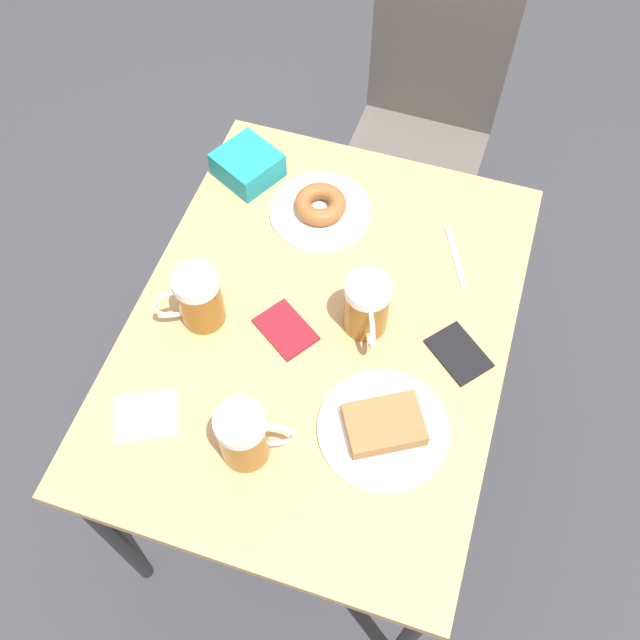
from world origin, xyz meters
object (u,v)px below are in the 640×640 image
at_px(beer_mug_right, 245,436).
at_px(passport_near_edge, 286,330).
at_px(chair, 426,110).
at_px(plate_with_donut, 320,208).
at_px(beer_mug_center, 198,298).
at_px(passport_far_edge, 459,353).
at_px(beer_mug_left, 367,306).
at_px(plate_with_cake, 384,427).
at_px(blue_pouch, 248,165).
at_px(napkin_folded, 146,415).
at_px(fork, 456,257).

distance_m(beer_mug_right, passport_near_edge, 0.28).
bearing_deg(chair, plate_with_donut, -100.28).
xyz_separation_m(plate_with_donut, beer_mug_center, (-0.15, -0.35, 0.06)).
relative_size(passport_near_edge, passport_far_edge, 1.00).
bearing_deg(plate_with_donut, beer_mug_center, -113.40).
distance_m(beer_mug_left, passport_far_edge, 0.22).
xyz_separation_m(plate_with_cake, passport_near_edge, (-0.26, 0.15, -0.01)).
bearing_deg(blue_pouch, plate_with_donut, -16.50).
distance_m(plate_with_donut, beer_mug_center, 0.38).
relative_size(napkin_folded, blue_pouch, 0.87).
relative_size(chair, napkin_folded, 6.20).
xyz_separation_m(plate_with_donut, beer_mug_right, (0.05, -0.60, 0.06)).
xyz_separation_m(beer_mug_left, blue_pouch, (-0.39, 0.32, -0.04)).
height_order(plate_with_cake, napkin_folded, plate_with_cake).
relative_size(passport_near_edge, blue_pouch, 0.86).
bearing_deg(beer_mug_left, napkin_folded, -136.67).
xyz_separation_m(plate_with_donut, beer_mug_left, (0.18, -0.26, 0.06)).
height_order(passport_near_edge, passport_far_edge, same).
relative_size(beer_mug_left, passport_far_edge, 0.95).
bearing_deg(plate_with_cake, napkin_folded, -165.82).
bearing_deg(beer_mug_center, chair, 73.92).
distance_m(napkin_folded, blue_pouch, 0.66).
bearing_deg(beer_mug_right, beer_mug_center, 128.27).
relative_size(plate_with_cake, beer_mug_center, 1.77).
relative_size(beer_mug_left, beer_mug_center, 1.00).
xyz_separation_m(plate_with_cake, blue_pouch, (-0.49, 0.54, 0.02)).
bearing_deg(napkin_folded, passport_near_edge, 53.61).
bearing_deg(beer_mug_right, plate_with_cake, 26.75).
height_order(plate_with_cake, beer_mug_right, beer_mug_right).
relative_size(plate_with_donut, fork, 1.46).
bearing_deg(passport_far_edge, fork, 103.54).
xyz_separation_m(passport_near_edge, blue_pouch, (-0.23, 0.39, 0.03)).
bearing_deg(passport_far_edge, napkin_folded, -149.79).
xyz_separation_m(chair, plate_with_donut, (-0.13, -0.63, 0.21)).
height_order(chair, fork, chair).
height_order(plate_with_donut, beer_mug_right, beer_mug_right).
bearing_deg(fork, beer_mug_right, -116.42).
distance_m(plate_with_cake, passport_near_edge, 0.30).
relative_size(chair, plate_with_cake, 3.73).
xyz_separation_m(chair, beer_mug_left, (0.05, -0.89, 0.27)).
bearing_deg(beer_mug_center, passport_near_edge, 7.04).
bearing_deg(passport_near_edge, fork, 44.45).
distance_m(beer_mug_left, blue_pouch, 0.50).
bearing_deg(napkin_folded, blue_pouch, 92.80).
xyz_separation_m(chair, fork, (0.20, -0.66, 0.20)).
relative_size(napkin_folded, passport_near_edge, 1.01).
bearing_deg(fork, plate_with_cake, -95.92).
height_order(beer_mug_center, fork, beer_mug_center).
bearing_deg(beer_mug_left, chair, 93.47).
height_order(beer_mug_right, passport_far_edge, beer_mug_right).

